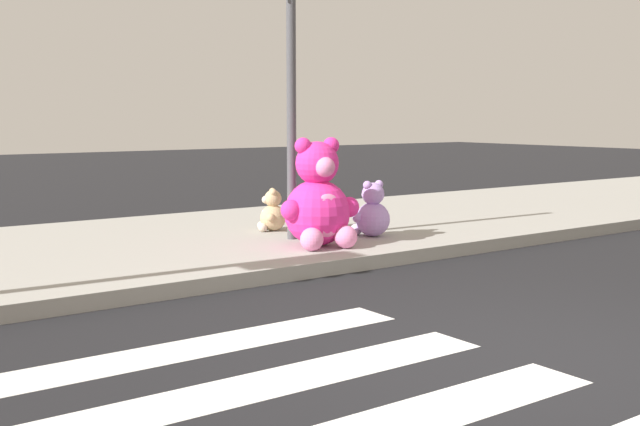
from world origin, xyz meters
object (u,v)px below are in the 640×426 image
at_px(sign_pole, 291,93).
at_px(plush_red, 331,212).
at_px(plush_tan, 272,214).
at_px(plush_pink_large, 319,203).
at_px(plush_lavender, 372,214).

xyz_separation_m(sign_pole, plush_red, (0.95, 0.51, -1.50)).
xyz_separation_m(plush_red, plush_tan, (-0.80, 0.18, 0.02)).
relative_size(sign_pole, plush_tan, 5.99).
bearing_deg(plush_pink_large, plush_red, 48.01).
distance_m(plush_pink_large, plush_red, 1.49).
bearing_deg(sign_pole, plush_tan, 77.72).
xyz_separation_m(plush_lavender, plush_red, (0.05, 0.89, -0.08)).
distance_m(plush_red, plush_tan, 0.82).
bearing_deg(plush_lavender, plush_red, 86.60).
bearing_deg(plush_lavender, plush_tan, 124.94).
xyz_separation_m(plush_lavender, plush_tan, (-0.74, 1.07, -0.06)).
height_order(sign_pole, plush_red, sign_pole).
bearing_deg(sign_pole, plush_pink_large, -93.40).
bearing_deg(plush_red, plush_pink_large, -131.99).
height_order(sign_pole, plush_lavender, sign_pole).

